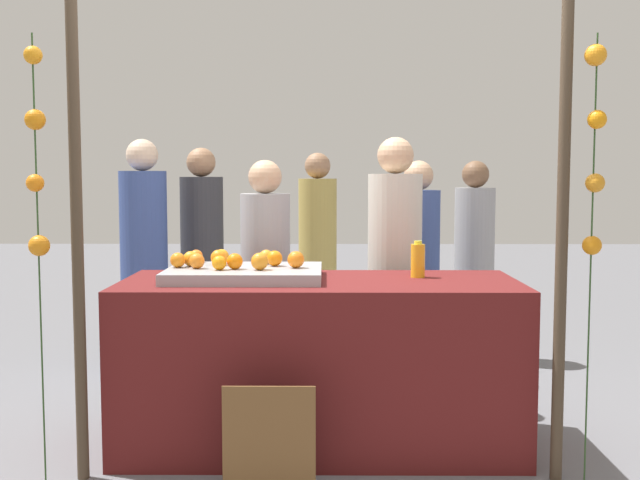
% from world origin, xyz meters
% --- Properties ---
extents(ground_plane, '(24.00, 24.00, 0.00)m').
position_xyz_m(ground_plane, '(0.00, 0.00, 0.00)').
color(ground_plane, slate).
extents(stall_counter, '(2.09, 0.86, 0.89)m').
position_xyz_m(stall_counter, '(0.00, 0.00, 0.45)').
color(stall_counter, '#5B1919').
rests_on(stall_counter, ground_plane).
extents(orange_tray, '(0.82, 0.60, 0.06)m').
position_xyz_m(orange_tray, '(-0.40, 0.04, 0.92)').
color(orange_tray, '#9EA0A5').
rests_on(orange_tray, stall_counter).
extents(orange_0, '(0.08, 0.08, 0.08)m').
position_xyz_m(orange_0, '(-0.45, -0.02, 0.99)').
color(orange_0, orange).
rests_on(orange_0, orange_tray).
extents(orange_1, '(0.09, 0.09, 0.09)m').
position_xyz_m(orange_1, '(-0.25, 0.12, 0.99)').
color(orange_1, orange).
rests_on(orange_1, orange_tray).
extents(orange_2, '(0.09, 0.09, 0.09)m').
position_xyz_m(orange_2, '(-0.13, 0.04, 1.00)').
color(orange_2, orange).
rests_on(orange_2, orange_tray).
extents(orange_3, '(0.09, 0.09, 0.09)m').
position_xyz_m(orange_3, '(-0.31, -0.05, 1.00)').
color(orange_3, orange).
rests_on(orange_3, orange_tray).
extents(orange_4, '(0.08, 0.08, 0.08)m').
position_xyz_m(orange_4, '(-0.65, 0.01, 0.99)').
color(orange_4, orange).
rests_on(orange_4, orange_tray).
extents(orange_5, '(0.08, 0.08, 0.08)m').
position_xyz_m(orange_5, '(-0.76, 0.05, 0.99)').
color(orange_5, orange).
rests_on(orange_5, orange_tray).
extents(orange_6, '(0.08, 0.08, 0.08)m').
position_xyz_m(orange_6, '(-0.52, -0.06, 0.99)').
color(orange_6, orange).
rests_on(orange_6, orange_tray).
extents(orange_7, '(0.08, 0.08, 0.08)m').
position_xyz_m(orange_7, '(-0.55, 0.24, 0.99)').
color(orange_7, orange).
rests_on(orange_7, orange_tray).
extents(orange_8, '(0.08, 0.08, 0.08)m').
position_xyz_m(orange_8, '(-0.70, 0.10, 0.99)').
color(orange_8, orange).
rests_on(orange_8, orange_tray).
extents(orange_9, '(0.08, 0.08, 0.08)m').
position_xyz_m(orange_9, '(-0.30, 0.22, 0.99)').
color(orange_9, orange).
rests_on(orange_9, orange_tray).
extents(orange_10, '(0.09, 0.09, 0.09)m').
position_xyz_m(orange_10, '(-0.55, 0.15, 0.99)').
color(orange_10, orange).
rests_on(orange_10, orange_tray).
extents(orange_11, '(0.07, 0.07, 0.07)m').
position_xyz_m(orange_11, '(-0.70, 0.29, 0.99)').
color(orange_11, orange).
rests_on(orange_11, orange_tray).
extents(juice_bottle, '(0.08, 0.08, 0.20)m').
position_xyz_m(juice_bottle, '(0.53, 0.12, 0.98)').
color(juice_bottle, '#F4A61D').
rests_on(juice_bottle, stall_counter).
extents(chalkboard_sign, '(0.42, 0.03, 0.51)m').
position_xyz_m(chalkboard_sign, '(-0.22, -0.65, 0.24)').
color(chalkboard_sign, brown).
rests_on(chalkboard_sign, ground_plane).
extents(vendor_left, '(0.31, 0.31, 1.54)m').
position_xyz_m(vendor_left, '(-0.34, 0.72, 0.72)').
color(vendor_left, '#99999E').
rests_on(vendor_left, ground_plane).
extents(vendor_right, '(0.34, 0.34, 1.68)m').
position_xyz_m(vendor_right, '(0.46, 0.75, 0.78)').
color(vendor_right, beige).
rests_on(vendor_right, ground_plane).
extents(crowd_person_0, '(0.31, 0.31, 1.54)m').
position_xyz_m(crowd_person_0, '(0.68, 1.40, 0.72)').
color(crowd_person_0, '#384C8C').
rests_on(crowd_person_0, ground_plane).
extents(crowd_person_1, '(0.34, 0.34, 1.70)m').
position_xyz_m(crowd_person_1, '(-1.29, 1.54, 0.79)').
color(crowd_person_1, '#384C8C').
rests_on(crowd_person_1, ground_plane).
extents(crowd_person_2, '(0.33, 0.33, 1.63)m').
position_xyz_m(crowd_person_2, '(-0.04, 2.55, 0.76)').
color(crowd_person_2, tan).
rests_on(crowd_person_2, ground_plane).
extents(crowd_person_3, '(0.33, 0.33, 1.65)m').
position_xyz_m(crowd_person_3, '(-0.92, 1.89, 0.77)').
color(crowd_person_3, '#333338').
rests_on(crowd_person_3, ground_plane).
extents(crowd_person_4, '(0.31, 0.31, 1.55)m').
position_xyz_m(crowd_person_4, '(1.19, 1.96, 0.72)').
color(crowd_person_4, '#99999E').
rests_on(crowd_person_4, ground_plane).
extents(canopy_post_left, '(0.06, 0.06, 2.25)m').
position_xyz_m(canopy_post_left, '(-1.13, -0.47, 1.12)').
color(canopy_post_left, '#473828').
rests_on(canopy_post_left, ground_plane).
extents(canopy_post_right, '(0.06, 0.06, 2.25)m').
position_xyz_m(canopy_post_right, '(1.13, -0.47, 1.12)').
color(canopy_post_right, '#473828').
rests_on(canopy_post_right, ground_plane).
extents(garland_strand_left, '(0.10, 0.11, 2.08)m').
position_xyz_m(garland_strand_left, '(-1.28, -0.53, 1.49)').
color(garland_strand_left, '#2D4C23').
rests_on(garland_strand_left, ground_plane).
extents(garland_strand_right, '(0.11, 0.11, 2.08)m').
position_xyz_m(garland_strand_right, '(1.25, -0.51, 1.56)').
color(garland_strand_right, '#2D4C23').
rests_on(garland_strand_right, ground_plane).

